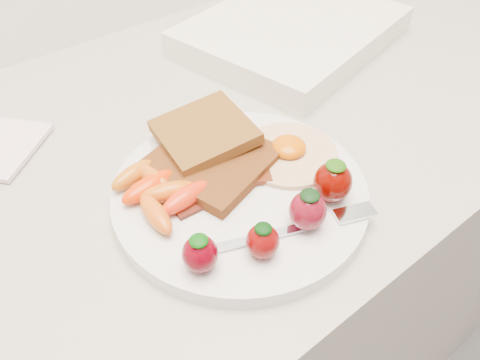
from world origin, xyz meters
TOP-DOWN VIEW (x-y plane):
  - counter at (0.00, 1.70)m, footprint 2.00×0.60m
  - plate at (0.02, 1.57)m, footprint 0.27×0.27m
  - toast_lower at (0.01, 1.62)m, footprint 0.15×0.15m
  - toast_upper at (0.03, 1.65)m, footprint 0.11×0.11m
  - fried_egg at (0.09, 1.57)m, footprint 0.12×0.12m
  - bacon_strips at (0.00, 1.59)m, footprint 0.12×0.07m
  - baby_carrots at (-0.06, 1.61)m, footprint 0.09×0.11m
  - strawberries at (0.02, 1.50)m, footprint 0.19×0.06m
  - fork at (0.03, 1.49)m, footprint 0.16×0.07m
  - appliance at (0.30, 1.79)m, footprint 0.37×0.32m

SIDE VIEW (x-z plane):
  - counter at x=0.00m, z-range 0.00..0.90m
  - plate at x=0.02m, z-range 0.90..0.92m
  - appliance at x=0.30m, z-range 0.90..0.94m
  - fork at x=0.03m, z-range 0.92..0.92m
  - bacon_strips at x=0.00m, z-range 0.92..0.93m
  - fried_egg at x=0.09m, z-range 0.91..0.93m
  - toast_lower at x=0.01m, z-range 0.92..0.93m
  - baby_carrots at x=-0.06m, z-range 0.92..0.94m
  - strawberries at x=0.02m, z-range 0.91..0.96m
  - toast_upper at x=0.03m, z-range 0.93..0.95m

